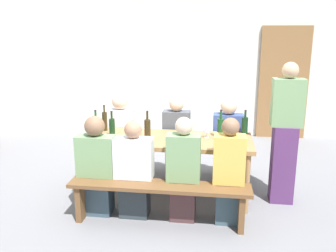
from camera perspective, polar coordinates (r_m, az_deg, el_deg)
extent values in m
plane|color=slate|center=(4.67, 0.00, -10.75)|extent=(24.00, 24.00, 0.00)
cube|color=silver|center=(7.26, 3.33, 11.37)|extent=(14.00, 0.20, 3.20)
cube|color=olive|center=(7.25, 17.52, 6.36)|extent=(0.90, 0.06, 2.10)
cube|color=#9E7247|center=(4.41, 0.00, -2.20)|extent=(2.01, 0.79, 0.05)
cylinder|color=#9E7247|center=(4.45, -12.60, -7.53)|extent=(0.07, 0.07, 0.70)
cylinder|color=#9E7247|center=(4.21, 12.12, -8.84)|extent=(0.07, 0.07, 0.70)
cylinder|color=#9E7247|center=(5.04, -10.00, -4.76)|extent=(0.07, 0.07, 0.70)
cylinder|color=#9E7247|center=(4.82, 11.58, -5.73)|extent=(0.07, 0.07, 0.70)
cube|color=brown|center=(3.87, -1.41, -9.32)|extent=(1.91, 0.30, 0.04)
cube|color=brown|center=(4.18, -13.29, -11.25)|extent=(0.06, 0.24, 0.41)
cube|color=brown|center=(3.94, 11.33, -12.83)|extent=(0.06, 0.24, 0.41)
cube|color=brown|center=(5.16, 1.05, -3.15)|extent=(1.91, 0.30, 0.04)
cube|color=brown|center=(5.39, -8.07, -5.02)|extent=(0.06, 0.24, 0.41)
cube|color=brown|center=(5.20, 10.49, -5.85)|extent=(0.06, 0.24, 0.41)
cylinder|color=#332814|center=(4.79, -9.83, 0.73)|extent=(0.07, 0.07, 0.24)
cylinder|color=#332814|center=(4.75, -9.92, 2.61)|extent=(0.02, 0.02, 0.08)
cylinder|color=black|center=(4.74, -9.94, 3.16)|extent=(0.03, 0.03, 0.01)
cylinder|color=#143319|center=(4.49, -8.71, -0.27)|extent=(0.07, 0.07, 0.22)
cylinder|color=#143319|center=(4.45, -8.78, 1.64)|extent=(0.03, 0.03, 0.08)
cylinder|color=black|center=(4.44, -8.80, 2.25)|extent=(0.03, 0.03, 0.01)
cylinder|color=#143319|center=(4.66, 11.87, 0.07)|extent=(0.08, 0.08, 0.21)
cylinder|color=#143319|center=(4.63, 11.97, 1.83)|extent=(0.03, 0.03, 0.08)
cylinder|color=black|center=(4.62, 12.00, 2.39)|extent=(0.03, 0.03, 0.01)
cylinder|color=#194723|center=(4.64, -11.14, -0.01)|extent=(0.08, 0.08, 0.20)
cylinder|color=#194723|center=(4.61, -11.23, 1.76)|extent=(0.03, 0.03, 0.09)
cylinder|color=black|center=(4.60, -11.26, 2.39)|extent=(0.03, 0.03, 0.01)
cylinder|color=#332814|center=(4.33, -3.22, -0.57)|extent=(0.07, 0.07, 0.24)
cylinder|color=#332814|center=(4.29, -3.25, 1.59)|extent=(0.03, 0.03, 0.09)
cylinder|color=black|center=(4.27, -3.26, 2.28)|extent=(0.03, 0.03, 0.01)
cylinder|color=#194723|center=(4.45, 8.17, -0.33)|extent=(0.08, 0.08, 0.23)
cylinder|color=#194723|center=(4.41, 8.25, 1.75)|extent=(0.03, 0.03, 0.10)
cylinder|color=black|center=(4.39, 8.28, 2.44)|extent=(0.03, 0.03, 0.01)
cylinder|color=silver|center=(4.46, 6.02, -1.74)|extent=(0.06, 0.06, 0.01)
cylinder|color=silver|center=(4.45, 6.03, -1.33)|extent=(0.01, 0.01, 0.06)
cone|color=#D18C93|center=(4.43, 6.06, -0.51)|extent=(0.08, 0.08, 0.07)
cylinder|color=silver|center=(4.62, 3.31, -1.09)|extent=(0.06, 0.06, 0.01)
cylinder|color=silver|center=(4.61, 3.32, -0.66)|extent=(0.01, 0.01, 0.07)
cone|color=#D18C93|center=(4.59, 3.33, 0.28)|extent=(0.07, 0.07, 0.09)
cube|color=#3A4F5C|center=(4.25, -10.84, -10.34)|extent=(0.31, 0.24, 0.45)
cube|color=#729966|center=(4.09, -11.14, -4.58)|extent=(0.42, 0.20, 0.45)
sphere|color=#846047|center=(3.99, -11.38, 0.00)|extent=(0.22, 0.22, 0.22)
cube|color=#2E373C|center=(4.14, -5.22, -10.82)|extent=(0.31, 0.24, 0.45)
cube|color=silver|center=(3.97, -5.36, -4.98)|extent=(0.42, 0.20, 0.44)
sphere|color=#A87A5B|center=(3.88, -5.47, -0.58)|extent=(0.19, 0.19, 0.19)
cube|color=#4E3133|center=(4.06, 2.36, -11.30)|extent=(0.27, 0.24, 0.45)
cube|color=#729966|center=(3.88, 2.44, -4.95)|extent=(0.36, 0.20, 0.50)
sphere|color=beige|center=(3.78, 2.49, -0.01)|extent=(0.19, 0.19, 0.19)
cube|color=#3B535F|center=(4.05, 9.22, -11.56)|extent=(0.25, 0.24, 0.45)
cube|color=gold|center=(3.87, 9.51, -5.13)|extent=(0.33, 0.20, 0.51)
sphere|color=#846047|center=(3.77, 9.73, -0.11)|extent=(0.19, 0.19, 0.19)
cube|color=#3B3D58|center=(5.22, -7.20, -5.43)|extent=(0.27, 0.24, 0.45)
cube|color=silver|center=(5.07, -7.37, -0.29)|extent=(0.36, 0.20, 0.52)
sphere|color=beige|center=(4.99, -7.50, 3.78)|extent=(0.22, 0.22, 0.22)
cube|color=#563D6B|center=(5.08, 1.29, -5.88)|extent=(0.27, 0.24, 0.45)
cube|color=#4C515B|center=(4.93, 1.32, -0.61)|extent=(0.36, 0.20, 0.52)
sphere|color=beige|center=(4.85, 1.34, 3.48)|extent=(0.20, 0.20, 0.20)
cube|color=navy|center=(5.05, 9.09, -6.18)|extent=(0.30, 0.24, 0.45)
cube|color=#384C8C|center=(4.91, 9.30, -1.00)|extent=(0.39, 0.20, 0.50)
sphere|color=beige|center=(4.82, 9.48, 3.09)|extent=(0.22, 0.22, 0.22)
cube|color=#552E62|center=(4.58, 17.43, -5.66)|extent=(0.27, 0.24, 0.94)
cube|color=#729966|center=(4.39, 18.16, 3.48)|extent=(0.35, 0.20, 0.55)
sphere|color=tan|center=(4.34, 18.54, 8.24)|extent=(0.19, 0.19, 0.19)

